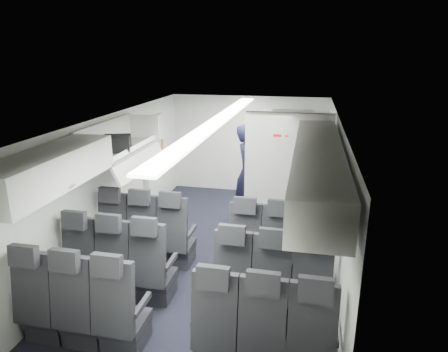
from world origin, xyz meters
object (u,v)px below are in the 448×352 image
at_px(seat_row_mid, 193,277).
at_px(carry_on_bag, 115,145).
at_px(seat_row_rear, 168,324).
at_px(boarding_door, 155,163).
at_px(seat_row_front, 211,244).
at_px(galley_unit, 291,156).
at_px(flight_attendant, 248,173).

relative_size(seat_row_mid, carry_on_bag, 7.65).
relative_size(seat_row_rear, carry_on_bag, 7.65).
height_order(seat_row_mid, boarding_door, boarding_door).
bearing_deg(seat_row_rear, seat_row_front, 90.00).
bearing_deg(seat_row_front, seat_row_mid, -90.00).
xyz_separation_m(seat_row_front, galley_unit, (0.95, 3.25, 0.55)).
relative_size(seat_row_rear, galley_unit, 1.75).
height_order(seat_row_rear, galley_unit, galley_unit).
bearing_deg(seat_row_mid, seat_row_rear, -90.00).
bearing_deg(flight_attendant, seat_row_mid, 169.20).
bearing_deg(galley_unit, seat_row_rear, -100.65).
bearing_deg(flight_attendant, boarding_door, 78.84).
xyz_separation_m(seat_row_mid, galley_unit, (0.95, 4.15, 0.55)).
bearing_deg(galley_unit, flight_attendant, -118.05).
bearing_deg(flight_attendant, carry_on_bag, 130.77).
relative_size(seat_row_front, carry_on_bag, 7.65).
bearing_deg(boarding_door, carry_on_bag, -84.11).
relative_size(seat_row_mid, seat_row_rear, 1.00).
bearing_deg(carry_on_bag, galley_unit, 33.91).
distance_m(galley_unit, flight_attendant, 1.52).
bearing_deg(galley_unit, seat_row_mid, -102.88).
height_order(galley_unit, carry_on_bag, carry_on_bag).
bearing_deg(boarding_door, seat_row_mid, -61.23).
bearing_deg(seat_row_rear, carry_on_bag, 126.62).
bearing_deg(seat_row_mid, flight_attendant, 85.19).
bearing_deg(boarding_door, flight_attendant, -5.18).
bearing_deg(galley_unit, carry_on_bag, -127.44).
xyz_separation_m(seat_row_front, carry_on_bag, (-1.44, 0.13, 1.37)).
height_order(seat_row_rear, flight_attendant, flight_attendant).
bearing_deg(seat_row_rear, galley_unit, 79.35).
xyz_separation_m(seat_row_rear, galley_unit, (0.95, 5.05, 0.55)).
bearing_deg(carry_on_bag, seat_row_rear, -72.03).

